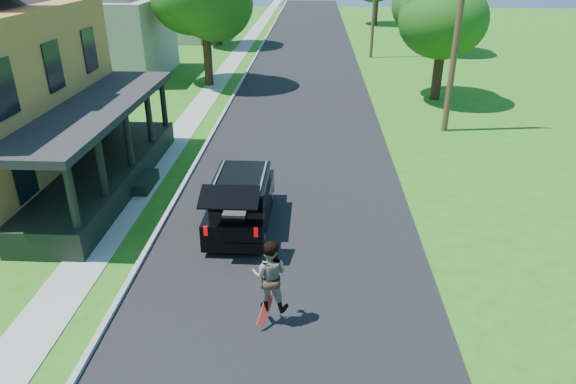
{
  "coord_description": "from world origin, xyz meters",
  "views": [
    {
      "loc": [
        0.68,
        -10.75,
        7.96
      ],
      "look_at": [
        -0.01,
        3.0,
        1.39
      ],
      "focal_mm": 32.0,
      "sensor_mm": 36.0,
      "label": 1
    }
  ],
  "objects_px": {
    "tree_right_near": "(445,9)",
    "utility_pole_near": "(460,14)",
    "skateboarder": "(270,275)",
    "black_suv": "(241,201)"
  },
  "relations": [
    {
      "from": "tree_right_near",
      "to": "utility_pole_near",
      "type": "distance_m",
      "value": 5.85
    },
    {
      "from": "skateboarder",
      "to": "black_suv",
      "type": "bearing_deg",
      "value": -68.14
    },
    {
      "from": "skateboarder",
      "to": "utility_pole_near",
      "type": "height_order",
      "value": "utility_pole_near"
    },
    {
      "from": "skateboarder",
      "to": "tree_right_near",
      "type": "distance_m",
      "value": 21.94
    },
    {
      "from": "skateboarder",
      "to": "tree_right_near",
      "type": "xyz_separation_m",
      "value": [
        7.92,
        20.12,
        3.71
      ]
    },
    {
      "from": "black_suv",
      "to": "tree_right_near",
      "type": "distance_m",
      "value": 18.51
    },
    {
      "from": "black_suv",
      "to": "skateboarder",
      "type": "bearing_deg",
      "value": -74.2
    },
    {
      "from": "tree_right_near",
      "to": "skateboarder",
      "type": "bearing_deg",
      "value": -111.48
    },
    {
      "from": "skateboarder",
      "to": "utility_pole_near",
      "type": "relative_size",
      "value": 0.17
    },
    {
      "from": "black_suv",
      "to": "skateboarder",
      "type": "height_order",
      "value": "skateboarder"
    }
  ]
}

